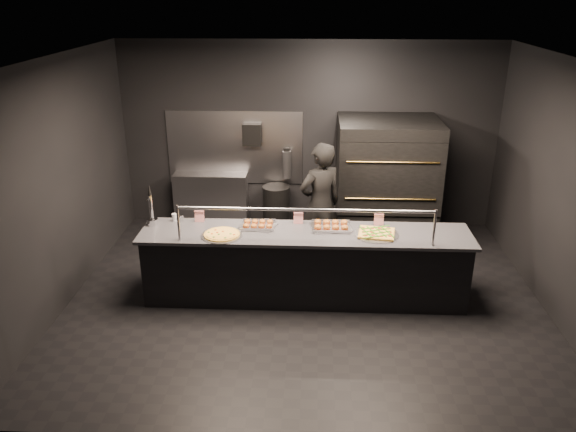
% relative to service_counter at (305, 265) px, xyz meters
% --- Properties ---
extents(room, '(6.04, 6.00, 3.00)m').
position_rel_service_counter_xyz_m(room, '(-0.02, 0.05, 1.03)').
color(room, black).
rests_on(room, ground).
extents(service_counter, '(4.10, 0.78, 1.37)m').
position_rel_service_counter_xyz_m(service_counter, '(0.00, 0.00, 0.00)').
color(service_counter, black).
rests_on(service_counter, ground).
extents(pizza_oven, '(1.50, 1.23, 1.91)m').
position_rel_service_counter_xyz_m(pizza_oven, '(1.20, 1.90, 0.50)').
color(pizza_oven, black).
rests_on(pizza_oven, ground).
extents(prep_shelf, '(1.20, 0.35, 0.90)m').
position_rel_service_counter_xyz_m(prep_shelf, '(-1.60, 2.32, -0.01)').
color(prep_shelf, '#99999E').
rests_on(prep_shelf, ground).
extents(towel_dispenser, '(0.30, 0.20, 0.35)m').
position_rel_service_counter_xyz_m(towel_dispenser, '(-0.90, 2.39, 1.09)').
color(towel_dispenser, black).
rests_on(towel_dispenser, room).
extents(fire_extinguisher, '(0.14, 0.14, 0.51)m').
position_rel_service_counter_xyz_m(fire_extinguisher, '(-0.35, 2.40, 0.60)').
color(fire_extinguisher, '#B2B2B7').
rests_on(fire_extinguisher, room).
extents(beer_tap, '(0.14, 0.20, 0.54)m').
position_rel_service_counter_xyz_m(beer_tap, '(-1.95, 0.15, 0.61)').
color(beer_tap, silver).
rests_on(beer_tap, service_counter).
extents(round_pizza, '(0.51, 0.51, 0.03)m').
position_rel_service_counter_xyz_m(round_pizza, '(-1.02, -0.15, 0.47)').
color(round_pizza, silver).
rests_on(round_pizza, service_counter).
extents(slider_tray_a, '(0.49, 0.42, 0.07)m').
position_rel_service_counter_xyz_m(slider_tray_a, '(-0.60, 0.15, 0.48)').
color(slider_tray_a, silver).
rests_on(slider_tray_a, service_counter).
extents(slider_tray_b, '(0.54, 0.44, 0.08)m').
position_rel_service_counter_xyz_m(slider_tray_b, '(0.32, 0.15, 0.49)').
color(slider_tray_b, silver).
rests_on(slider_tray_b, service_counter).
extents(square_pizza, '(0.54, 0.54, 0.05)m').
position_rel_service_counter_xyz_m(square_pizza, '(0.87, -0.03, 0.47)').
color(square_pizza, silver).
rests_on(square_pizza, service_counter).
extents(condiment_jar, '(0.15, 0.06, 0.10)m').
position_rel_service_counter_xyz_m(condiment_jar, '(-1.67, 0.28, 0.50)').
color(condiment_jar, silver).
rests_on(condiment_jar, service_counter).
extents(tent_cards, '(2.42, 0.04, 0.15)m').
position_rel_service_counter_xyz_m(tent_cards, '(-0.18, 0.28, 0.53)').
color(tent_cards, white).
rests_on(tent_cards, service_counter).
extents(trash_bin, '(0.44, 0.44, 0.74)m').
position_rel_service_counter_xyz_m(trash_bin, '(-0.51, 2.21, -0.10)').
color(trash_bin, black).
rests_on(trash_bin, ground).
extents(worker, '(0.78, 0.69, 1.79)m').
position_rel_service_counter_xyz_m(worker, '(0.19, 1.02, 0.43)').
color(worker, black).
rests_on(worker, ground).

